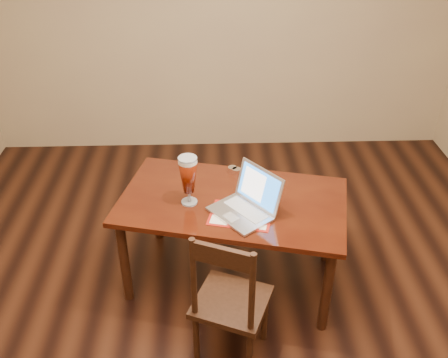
{
  "coord_description": "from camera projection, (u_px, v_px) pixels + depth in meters",
  "views": [
    {
      "loc": [
        -0.14,
        -2.12,
        2.5
      ],
      "look_at": [
        -0.05,
        0.38,
        0.91
      ],
      "focal_mm": 40.0,
      "sensor_mm": 36.0,
      "label": 1
    }
  ],
  "objects": [
    {
      "name": "dining_chair",
      "position": [
        230.0,
        302.0,
        2.77
      ],
      "size": [
        0.51,
        0.5,
        0.93
      ],
      "rotation": [
        0.0,
        0.0,
        -0.39
      ],
      "color": "#331A0E",
      "rests_on": "ground"
    },
    {
      "name": "ground",
      "position": [
        235.0,
        333.0,
        3.13
      ],
      "size": [
        5.0,
        5.0,
        0.0
      ],
      "primitive_type": "plane",
      "color": "black",
      "rests_on": "ground"
    },
    {
      "name": "dining_table",
      "position": [
        231.0,
        208.0,
        3.22
      ],
      "size": [
        1.58,
        1.12,
        1.0
      ],
      "rotation": [
        0.0,
        0.0,
        -0.24
      ],
      "color": "#441709",
      "rests_on": "ground"
    },
    {
      "name": "room_shell",
      "position": [
        239.0,
        61.0,
        2.19
      ],
      "size": [
        4.51,
        5.01,
        2.71
      ],
      "color": "#C9B386",
      "rests_on": "ground"
    }
  ]
}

